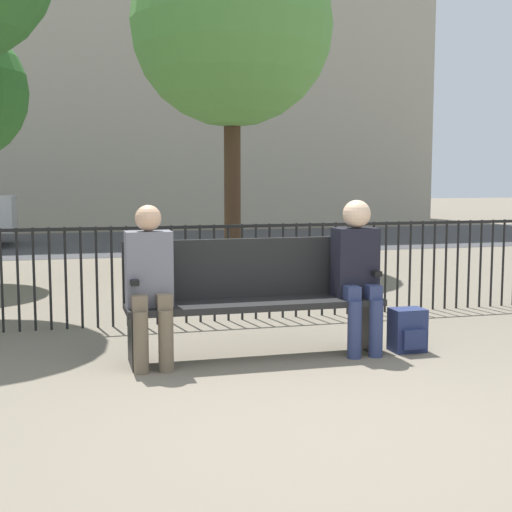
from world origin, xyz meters
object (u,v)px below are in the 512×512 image
(seated_person_0, at_px, (150,278))
(seated_person_1, at_px, (357,267))
(tree_2, at_px, (232,25))
(park_bench, at_px, (253,293))
(backpack, at_px, (408,330))

(seated_person_0, bearing_deg, seated_person_1, 0.05)
(seated_person_0, xyz_separation_m, tree_2, (2.02, 5.89, 3.09))
(park_bench, distance_m, tree_2, 6.73)
(park_bench, xyz_separation_m, seated_person_0, (-0.83, -0.13, 0.17))
(park_bench, distance_m, seated_person_0, 0.85)
(backpack, distance_m, tree_2, 6.96)
(seated_person_0, relative_size, tree_2, 0.22)
(seated_person_1, bearing_deg, seated_person_0, -179.95)
(tree_2, bearing_deg, seated_person_1, -93.62)
(seated_person_0, bearing_deg, park_bench, 9.02)
(park_bench, bearing_deg, tree_2, 78.27)
(seated_person_0, height_order, backpack, seated_person_0)
(park_bench, distance_m, seated_person_1, 0.86)
(park_bench, height_order, seated_person_0, seated_person_0)
(seated_person_0, height_order, seated_person_1, seated_person_1)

